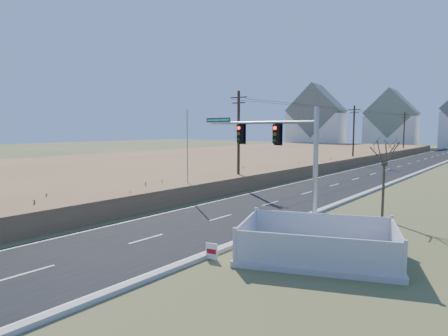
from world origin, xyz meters
The scene contains 14 objects.
ground centered at (0.00, 0.00, 0.00)m, with size 260.00×260.00×0.00m, color #505529.
road centered at (0.00, 50.00, 0.03)m, with size 8.00×180.00×0.06m, color black.
curb centered at (4.15, 50.00, 0.09)m, with size 0.30×180.00×0.18m, color #B2AFA8.
reed_marsh centered at (-24.00, 40.00, 0.65)m, with size 38.00×110.00×1.30m, color #9F7247.
utility_pole_near centered at (-6.50, 15.00, 4.68)m, with size 1.80×0.26×9.00m.
utility_pole_mid centered at (-6.50, 45.00, 4.68)m, with size 1.80×0.26×9.00m.
utility_pole_far centered at (-6.50, 75.00, 4.68)m, with size 1.80×0.26×9.00m.
condo_nw centered at (-38.00, 100.00, 7.70)m, with size 17.69×13.38×19.05m.
condo_nnw centered at (-18.00, 108.00, 6.94)m, with size 14.93×11.17×17.03m.
traffic_signal_mast centered at (4.68, 3.73, 4.15)m, with size 8.31×1.36×6.67m.
fence_enclosure centered at (7.98, 0.70, 0.29)m, with size 7.81×6.61×1.52m.
open_sign centered at (4.50, -2.31, 0.37)m, with size 0.56×0.15×0.69m.
flagpole centered at (-6.35, 7.90, 2.82)m, with size 0.32×0.32×7.07m.
bare_tree centered at (8.05, 9.83, 4.24)m, with size 1.98×1.98×5.26m.
Camera 1 is at (15.04, -15.09, 5.60)m, focal length 32.00 mm.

